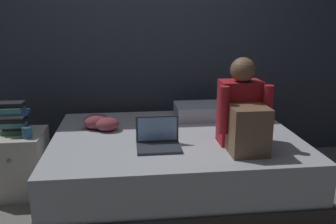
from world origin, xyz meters
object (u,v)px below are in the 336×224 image
book_stack (13,118)px  clothes_pile (101,123)px  bed (175,164)px  pillow (205,111)px  nightstand (19,163)px  laptop (158,140)px  person_sitting (243,114)px  mug (27,132)px

book_stack → clothes_pile: 0.70m
book_stack → bed: bearing=-7.3°
pillow → nightstand: bearing=-170.0°
bed → pillow: (0.35, 0.45, 0.33)m
laptop → clothes_pile: (-0.45, 0.48, 0.00)m
nightstand → clothes_pile: (0.69, 0.05, 0.32)m
person_sitting → laptop: size_ratio=2.05×
book_stack → clothes_pile: (0.69, 0.04, -0.08)m
person_sitting → book_stack: (-1.76, 0.49, -0.11)m
person_sitting → mug: bearing=167.4°
book_stack → clothes_pile: size_ratio=0.87×
person_sitting → bed: bearing=144.6°
bed → laptop: bearing=-121.4°
clothes_pile → pillow: bearing=14.0°
bed → nightstand: size_ratio=3.80×
person_sitting → pillow: person_sitting is taller
person_sitting → pillow: size_ratio=1.17×
laptop → mug: laptop is taller
book_stack → mug: bearing=-44.1°
nightstand → mug: size_ratio=5.85×
pillow → clothes_pile: 0.98m
bed → book_stack: size_ratio=7.58×
person_sitting → mug: size_ratio=7.28×
pillow → clothes_pile: size_ratio=1.85×
clothes_pile → bed: bearing=-19.2°
pillow → mug: bearing=-164.9°
laptop → mug: bearing=163.2°
bed → clothes_pile: 0.72m
person_sitting → clothes_pile: bearing=153.3°
bed → clothes_pile: bearing=160.8°
pillow → clothes_pile: pillow is taller
bed → mug: (-1.17, 0.04, 0.31)m
person_sitting → mug: (-1.62, 0.36, -0.20)m
nightstand → book_stack: 0.40m
laptop → mug: (-1.01, 0.30, -0.00)m
person_sitting → laptop: 0.65m
bed → mug: 1.21m
nightstand → book_stack: book_stack is taller
mug → bed: bearing=-1.9°
nightstand → clothes_pile: clothes_pile is taller
bed → nightstand: bearing=173.0°
nightstand → clothes_pile: size_ratio=1.74×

